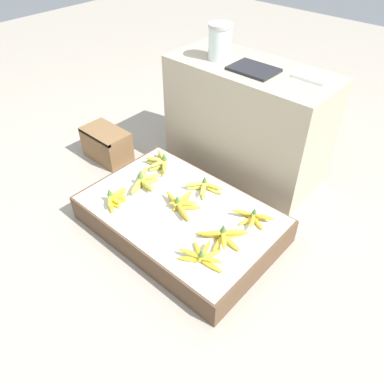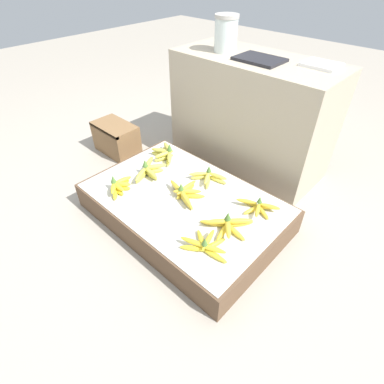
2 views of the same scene
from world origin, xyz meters
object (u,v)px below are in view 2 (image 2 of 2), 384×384
Objects in this scene: glass_jar at (226,33)px; banana_bunch_front_left at (118,186)px; banana_bunch_middle_left at (148,170)px; banana_bunch_back_midleft at (208,177)px; banana_bunch_middle_midright at (228,225)px; banana_bunch_back_left at (166,154)px; foam_tray_white at (321,65)px; banana_bunch_middle_midleft at (184,192)px; banana_bunch_back_midright at (258,207)px; banana_bunch_front_midright at (205,245)px; wooden_crate at (116,138)px.

banana_bunch_front_left is at bearing -89.46° from glass_jar.
banana_bunch_middle_left is at bearing -88.94° from glass_jar.
banana_bunch_middle_midright is at bearing -35.26° from banana_bunch_back_midleft.
glass_jar is at bearing 84.74° from banana_bunch_back_left.
banana_bunch_back_midleft is at bearing 53.20° from banana_bunch_front_left.
banana_bunch_back_left is 1.16× the size of foam_tray_white.
banana_bunch_middle_midleft reaches higher than banana_bunch_back_midleft.
banana_bunch_middle_midleft is at bearing -106.65° from foam_tray_white.
banana_bunch_back_midright is 1.15m from glass_jar.
banana_bunch_front_midright is 0.42m from banana_bunch_back_midright.
banana_bunch_back_left is 0.39m from banana_bunch_back_midleft.
banana_bunch_middle_midright is 1.10m from foam_tray_white.
banana_bunch_back_midright is (1.34, 0.02, 0.07)m from wooden_crate.
banana_bunch_middle_midright is 1.29× the size of foam_tray_white.
foam_tray_white is (0.26, 0.68, 0.59)m from banana_bunch_back_midleft.
banana_bunch_back_midleft is at bearing 144.74° from banana_bunch_middle_midright.
banana_bunch_front_left is at bearing -178.56° from banana_bunch_front_midright.
banana_bunch_front_left is at bearing -33.75° from wooden_crate.
banana_bunch_back_midleft is (-0.35, 0.43, 0.00)m from banana_bunch_front_midright.
banana_bunch_back_midright is at bearing 85.72° from banana_bunch_front_midright.
banana_bunch_front_left is 0.73× the size of banana_bunch_middle_midright.
banana_bunch_middle_midright is at bearing -18.22° from banana_bunch_back_left.
foam_tray_white is (0.60, 1.13, 0.59)m from banana_bunch_front_left.
banana_bunch_middle_midright is at bearing 16.31° from banana_bunch_front_left.
banana_bunch_front_left is 1.20m from glass_jar.
banana_bunch_middle_midleft is at bearing -90.79° from banana_bunch_back_midleft.
foam_tray_white is at bearing 13.35° from glass_jar.
glass_jar is 0.63m from foam_tray_white.
wooden_crate is 1.67× the size of glass_jar.
banana_bunch_front_midright is at bearing -16.95° from wooden_crate.
foam_tray_white reaches higher than banana_bunch_middle_left.
wooden_crate is 1.37m from banana_bunch_front_midright.
banana_bunch_front_left is 0.76× the size of banana_bunch_front_midright.
foam_tray_white reaches higher than banana_bunch_middle_midright.
banana_bunch_middle_midright is (0.35, -0.03, -0.00)m from banana_bunch_middle_midleft.
banana_bunch_back_left is (-0.74, 0.43, 0.01)m from banana_bunch_front_midright.
foam_tray_white is at bearing 99.68° from banana_bunch_back_midright.
banana_bunch_back_left reaches higher than banana_bunch_middle_midleft.
banana_bunch_front_midright is 1.09× the size of banana_bunch_back_midright.
banana_bunch_middle_left is at bearing -123.57° from foam_tray_white.
banana_bunch_front_left is 0.82× the size of banana_bunch_back_midright.
glass_jar is at bearing 122.72° from banana_bunch_back_midleft.
banana_bunch_back_midright is (0.38, 0.20, -0.01)m from banana_bunch_middle_midleft.
banana_bunch_back_left reaches higher than banana_bunch_back_midright.
glass_jar is at bearing 125.76° from banana_bunch_front_midright.
glass_jar reaches higher than banana_bunch_middle_midleft.
banana_bunch_middle_left is at bearing -146.85° from banana_bunch_back_midleft.
banana_bunch_back_left is at bearing 151.68° from banana_bunch_middle_midleft.
foam_tray_white is (1.22, 0.71, 0.67)m from wooden_crate.
banana_bunch_middle_midleft is 0.43m from banana_bunch_back_midright.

